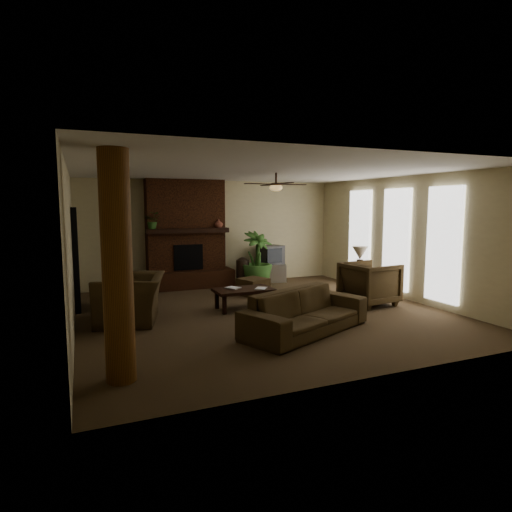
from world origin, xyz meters
name	(u,v)px	position (x,y,z in m)	size (l,w,h in m)	color
room_shell	(264,243)	(0.00, 0.00, 1.40)	(7.00, 7.00, 7.00)	brown
fireplace	(186,243)	(-0.80, 3.22, 1.16)	(2.40, 0.70, 2.80)	#4E2714
windows	(396,240)	(3.45, 0.20, 1.35)	(0.08, 3.65, 2.35)	white
log_column	(117,268)	(-2.95, -2.40, 1.40)	(0.36, 0.36, 2.80)	brown
doorway	(76,259)	(-3.44, 1.80, 1.05)	(0.10, 1.00, 2.10)	black
ceiling_fan	(276,186)	(0.40, 0.30, 2.53)	(1.35, 1.35, 0.37)	black
sofa	(306,305)	(0.13, -1.49, 0.47)	(2.43, 0.71, 0.95)	#44341D
armchair_left	(131,291)	(-2.53, 0.33, 0.58)	(1.32, 0.86, 1.15)	#44341D
armchair_right	(370,281)	(2.40, -0.24, 0.51)	(0.99, 0.93, 1.02)	#44341D
coffee_table	(244,291)	(-0.27, 0.42, 0.37)	(1.20, 0.70, 0.43)	black
ottoman	(253,287)	(0.44, 1.65, 0.20)	(0.60, 0.60, 0.40)	#44341D
tv_stand	(270,273)	(1.57, 3.15, 0.25)	(0.85, 0.50, 0.50)	silver
tv	(271,255)	(1.58, 3.14, 0.76)	(0.76, 0.67, 0.52)	#3C3C3E
floor_vase	(243,270)	(0.63, 2.84, 0.43)	(0.34, 0.34, 0.77)	#32241B
floor_plant	(257,271)	(0.95, 2.63, 0.41)	(0.82, 1.46, 0.82)	#355F26
side_table_left	(125,294)	(-2.52, 1.57, 0.28)	(0.50, 0.50, 0.55)	black
lamp_left	(122,260)	(-2.55, 1.63, 1.00)	(0.45, 0.45, 0.65)	black
side_table_right	(359,286)	(2.61, 0.44, 0.28)	(0.50, 0.50, 0.55)	black
lamp_right	(360,255)	(2.61, 0.42, 1.00)	(0.37, 0.37, 0.65)	black
mantel_plant	(153,222)	(-1.67, 2.99, 1.72)	(0.38, 0.42, 0.33)	#355F26
mantel_vase	(219,223)	(0.02, 2.98, 1.67)	(0.22, 0.23, 0.22)	brown
book_a	(230,282)	(-0.56, 0.47, 0.57)	(0.22, 0.03, 0.29)	#999999
book_b	(256,282)	(-0.04, 0.32, 0.58)	(0.21, 0.02, 0.29)	#999999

